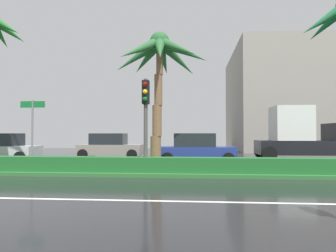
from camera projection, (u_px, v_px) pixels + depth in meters
ground_plane at (83, 169)px, 15.11m from camera, size 90.00×42.00×0.10m
median_strip at (75, 169)px, 14.12m from camera, size 85.50×4.00×0.15m
median_hedge at (62, 164)px, 12.74m from camera, size 76.50×0.70×0.60m
palm_tree_centre_left at (160, 60)px, 14.26m from camera, size 4.52×4.52×6.26m
traffic_signal_median_right at (146, 108)px, 12.54m from camera, size 0.28×0.43×3.78m
street_name_sign at (32, 125)px, 13.39m from camera, size 1.10×0.08×3.00m
car_in_traffic_leading at (2, 148)px, 18.76m from camera, size 4.30×2.02×1.72m
car_in_traffic_second at (110, 146)px, 21.13m from camera, size 4.30×2.02×1.72m
car_in_traffic_third at (197, 149)px, 17.63m from camera, size 4.30×2.02×1.72m
box_truck_lead at (306, 136)px, 19.94m from camera, size 6.40×2.64×3.46m
building_far_right at (317, 100)px, 33.62m from camera, size 18.17×14.88×10.64m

